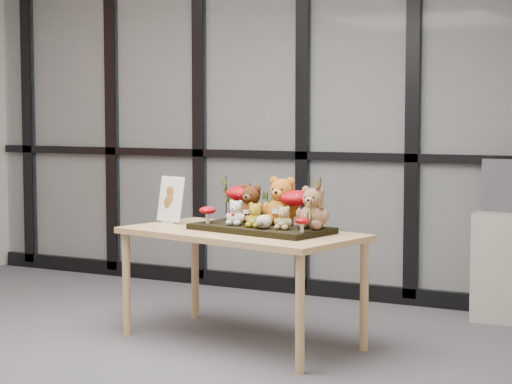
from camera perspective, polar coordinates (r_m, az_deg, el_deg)
The scene contains 23 objects.
floor at distance 5.26m, azimuth -13.38°, elevation -10.31°, with size 5.00×5.00×0.00m, color #4E4E53.
room_shell at distance 5.08m, azimuth -13.76°, elevation 8.29°, with size 5.00×5.00×5.00m.
glass_partition at distance 7.12m, azimuth -0.39°, elevation 5.30°, with size 4.90×0.06×2.78m.
display_table at distance 5.48m, azimuth -0.92°, elevation -3.11°, with size 1.55×0.99×0.67m.
diorama_tray at distance 5.44m, azimuth 0.31°, elevation -2.26°, with size 0.82×0.41×0.04m, color black.
bear_pooh_yellow at distance 5.47m, azimuth 1.62°, elevation -0.39°, with size 0.24×0.22×0.31m, color #B6681C, non-canonical shape.
bear_brown_medium at distance 5.59m, azimuth -0.30°, elevation -0.58°, with size 0.19×0.17×0.25m, color #47240E, non-canonical shape.
bear_tan_back at distance 5.30m, azimuth 3.54°, elevation -0.82°, with size 0.20×0.18×0.27m, color #8C6445, non-canonical shape.
bear_small_yellow at distance 5.34m, azimuth -0.04°, elevation -1.35°, with size 0.12×0.11×0.16m, color #A88A19, non-canonical shape.
bear_white_bow at distance 5.45m, azimuth -1.24°, elevation -1.20°, with size 0.13×0.11×0.16m, color silver, non-canonical shape.
bear_beige_small at distance 5.25m, azimuth 1.71°, elevation -1.52°, with size 0.11×0.10×0.15m, color tan, non-canonical shape.
plush_cream_hedgehog at distance 5.28m, azimuth 0.49°, elevation -1.80°, with size 0.07×0.06×0.09m, color beige, non-canonical shape.
mushroom_back_left at distance 5.68m, azimuth -0.79°, elevation -0.56°, with size 0.22×0.22×0.24m, color #94040D, non-canonical shape.
mushroom_back_right at distance 5.43m, azimuth 2.54°, elevation -0.87°, with size 0.21×0.21×0.23m, color #94040D, non-canonical shape.
mushroom_front_left at distance 5.55m, azimuth -3.00°, elevation -1.36°, with size 0.10×0.10×0.11m, color #94040D, non-canonical shape.
mushroom_front_right at distance 5.13m, azimuth 2.85°, elevation -1.98°, with size 0.08×0.08×0.09m, color #94040D, non-canonical shape.
sprig_green_far_left at distance 5.74m, azimuth -1.85°, elevation -0.35°, with size 0.05×0.05×0.27m, color #15320B, non-canonical shape.
sprig_green_mid_left at distance 5.68m, azimuth -0.36°, elevation -0.61°, with size 0.05×0.05×0.23m, color #15320B, non-canonical shape.
sprig_dry_far_right at distance 5.28m, azimuth 3.98°, elevation -0.69°, with size 0.05×0.05×0.30m, color brown, non-canonical shape.
sprig_dry_mid_right at distance 5.19m, azimuth 3.40°, elevation -1.43°, with size 0.05×0.05×0.18m, color brown, non-canonical shape.
sprig_green_centre at distance 5.60m, azimuth 0.71°, elevation -0.91°, with size 0.05×0.05×0.19m, color #15320B, non-canonical shape.
sign_holder at distance 5.87m, azimuth -5.28°, elevation -0.58°, with size 0.22×0.11×0.29m.
label_card at distance 5.23m, azimuth -2.58°, elevation -2.74°, with size 0.08×0.03×0.00m, color white.
Camera 1 is at (3.35, -3.81, 1.37)m, focal length 65.00 mm.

